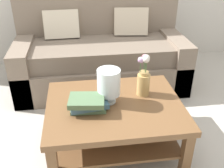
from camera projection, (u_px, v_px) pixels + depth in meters
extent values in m
plane|color=#B7B2A8|center=(113.00, 121.00, 2.61)|extent=(10.00, 10.00, 0.00)
cube|color=#7A6B5B|center=(101.00, 71.00, 3.18)|extent=(1.94, 0.90, 0.36)
cube|color=#6E6052|center=(101.00, 51.00, 3.02)|extent=(1.70, 0.74, 0.20)
cube|color=#7A6B5B|center=(98.00, 20.00, 3.23)|extent=(1.94, 0.20, 0.70)
cube|color=#7A6B5B|center=(26.00, 67.00, 3.02)|extent=(0.20, 0.90, 0.60)
cube|color=#7A6B5B|center=(171.00, 58.00, 3.23)|extent=(0.20, 0.90, 0.60)
cube|color=beige|center=(61.00, 24.00, 3.05)|extent=(0.41, 0.20, 0.34)
cube|color=beige|center=(131.00, 21.00, 3.15)|extent=(0.42, 0.23, 0.34)
cube|color=brown|center=(115.00, 106.00, 2.13)|extent=(1.09, 0.86, 0.05)
cube|color=brown|center=(53.00, 167.00, 1.85)|extent=(0.07, 0.07, 0.38)
cube|color=brown|center=(187.00, 153.00, 1.96)|extent=(0.07, 0.07, 0.38)
cube|color=brown|center=(58.00, 107.00, 2.50)|extent=(0.07, 0.07, 0.38)
cube|color=brown|center=(158.00, 99.00, 2.62)|extent=(0.07, 0.07, 0.38)
cube|color=brown|center=(114.00, 132.00, 2.26)|extent=(0.97, 0.74, 0.02)
cube|color=tan|center=(110.00, 129.00, 2.25)|extent=(0.30, 0.23, 0.02)
cube|color=#2D333D|center=(111.00, 131.00, 2.19)|extent=(0.28, 0.20, 0.03)
cube|color=#51704C|center=(88.00, 108.00, 2.04)|extent=(0.28, 0.17, 0.03)
cube|color=#3D6075|center=(89.00, 104.00, 2.02)|extent=(0.31, 0.20, 0.04)
cube|color=#51704C|center=(87.00, 101.00, 1.99)|extent=(0.29, 0.24, 0.04)
cylinder|color=silver|center=(109.00, 101.00, 2.14)|extent=(0.11, 0.11, 0.02)
cylinder|color=silver|center=(109.00, 97.00, 2.12)|extent=(0.04, 0.04, 0.06)
cylinder|color=silver|center=(109.00, 82.00, 2.05)|extent=(0.18, 0.18, 0.21)
sphere|color=#993833|center=(105.00, 88.00, 2.07)|extent=(0.06, 0.06, 0.06)
sphere|color=#3D6075|center=(112.00, 86.00, 2.09)|extent=(0.05, 0.05, 0.05)
cylinder|color=tan|center=(143.00, 85.00, 2.20)|extent=(0.11, 0.11, 0.18)
cylinder|color=tan|center=(144.00, 73.00, 2.15)|extent=(0.08, 0.08, 0.03)
cylinder|color=#426638|center=(146.00, 65.00, 2.12)|extent=(0.01, 0.01, 0.11)
sphere|color=silver|center=(147.00, 58.00, 2.09)|extent=(0.05, 0.05, 0.05)
cylinder|color=#426638|center=(144.00, 65.00, 2.14)|extent=(0.01, 0.01, 0.10)
sphere|color=#C66B7A|center=(145.00, 57.00, 2.11)|extent=(0.05, 0.05, 0.05)
cylinder|color=#426638|center=(140.00, 67.00, 2.12)|extent=(0.01, 0.01, 0.09)
sphere|color=#B28CB7|center=(141.00, 60.00, 2.09)|extent=(0.05, 0.05, 0.05)
cylinder|color=#426638|center=(146.00, 67.00, 2.10)|extent=(0.01, 0.01, 0.10)
sphere|color=silver|center=(146.00, 59.00, 2.07)|extent=(0.06, 0.06, 0.06)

